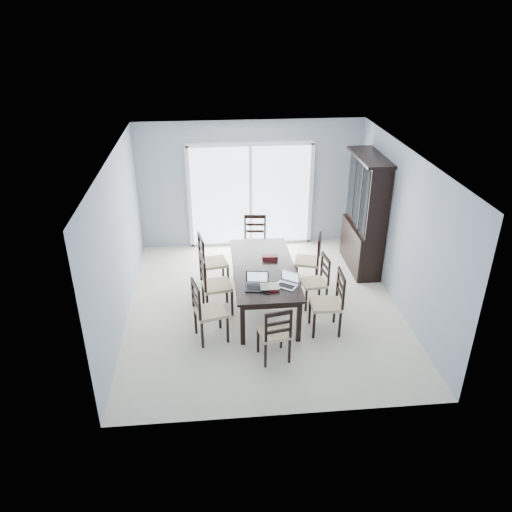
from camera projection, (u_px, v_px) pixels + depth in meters
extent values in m
plane|color=beige|center=(263.00, 306.00, 8.43)|extent=(5.00, 5.00, 0.00)
plane|color=white|center=(265.00, 155.00, 7.25)|extent=(5.00, 5.00, 0.00)
cube|color=#8F9BAB|center=(250.00, 185.00, 10.06)|extent=(4.50, 0.02, 2.60)
cube|color=#8F9BAB|center=(118.00, 242.00, 7.65)|extent=(0.02, 5.00, 2.60)
cube|color=#8F9BAB|center=(403.00, 231.00, 8.03)|extent=(0.02, 5.00, 2.60)
cube|color=gray|center=(247.00, 227.00, 11.56)|extent=(4.50, 2.00, 0.10)
cube|color=#99999E|center=(244.00, 188.00, 12.18)|extent=(4.50, 0.06, 1.10)
cube|color=black|center=(264.00, 268.00, 8.10)|extent=(1.00, 2.20, 0.04)
cube|color=black|center=(264.00, 272.00, 8.13)|extent=(0.88, 2.08, 0.10)
cube|color=black|center=(243.00, 325.00, 7.35)|extent=(0.07, 0.07, 0.69)
cube|color=black|center=(299.00, 321.00, 7.42)|extent=(0.07, 0.07, 0.69)
cube|color=black|center=(235.00, 262.00, 9.13)|extent=(0.07, 0.07, 0.69)
cube|color=black|center=(280.00, 260.00, 9.20)|extent=(0.07, 0.07, 0.69)
cube|color=black|center=(361.00, 247.00, 9.52)|extent=(0.45, 1.30, 0.85)
cube|color=black|center=(368.00, 193.00, 9.03)|extent=(0.38, 1.30, 1.30)
cube|color=black|center=(370.00, 157.00, 8.73)|extent=(0.50, 1.38, 0.05)
cube|color=black|center=(364.00, 202.00, 8.65)|extent=(0.02, 0.36, 1.18)
cube|color=black|center=(358.00, 194.00, 9.02)|extent=(0.02, 0.36, 1.18)
cube|color=black|center=(352.00, 186.00, 9.39)|extent=(0.02, 0.36, 1.18)
cube|color=silver|center=(251.00, 197.00, 10.16)|extent=(2.40, 0.02, 2.10)
cube|color=white|center=(250.00, 144.00, 9.65)|extent=(2.52, 0.05, 0.08)
cube|color=white|center=(251.00, 197.00, 10.14)|extent=(0.06, 0.05, 2.10)
cube|color=white|center=(251.00, 243.00, 10.61)|extent=(2.52, 0.05, 0.05)
cube|color=black|center=(196.00, 321.00, 7.65)|extent=(0.04, 0.04, 0.44)
cube|color=black|center=(202.00, 335.00, 7.32)|extent=(0.04, 0.04, 0.44)
cube|color=black|center=(220.00, 316.00, 7.77)|extent=(0.04, 0.04, 0.44)
cube|color=black|center=(228.00, 330.00, 7.45)|extent=(0.04, 0.04, 0.44)
cube|color=#C9BD86|center=(211.00, 312.00, 7.44)|extent=(0.53, 0.53, 0.05)
cube|color=black|center=(203.00, 294.00, 8.34)|extent=(0.04, 0.04, 0.46)
cube|color=black|center=(208.00, 307.00, 7.99)|extent=(0.04, 0.04, 0.46)
cube|color=black|center=(227.00, 291.00, 8.43)|extent=(0.04, 0.04, 0.46)
cube|color=black|center=(232.00, 303.00, 8.09)|extent=(0.04, 0.04, 0.46)
cube|color=#C9BD86|center=(217.00, 285.00, 8.10)|extent=(0.52, 0.52, 0.05)
cube|color=black|center=(202.00, 271.00, 9.06)|extent=(0.04, 0.04, 0.45)
cube|color=black|center=(206.00, 282.00, 8.72)|extent=(0.04, 0.04, 0.45)
cube|color=black|center=(223.00, 268.00, 9.16)|extent=(0.04, 0.04, 0.45)
cube|color=black|center=(228.00, 279.00, 8.82)|extent=(0.04, 0.04, 0.45)
cube|color=#C9BD86|center=(214.00, 262.00, 8.83)|extent=(0.52, 0.52, 0.05)
cube|color=black|center=(340.00, 325.00, 7.56)|extent=(0.04, 0.04, 0.45)
cube|color=black|center=(334.00, 310.00, 7.91)|extent=(0.04, 0.04, 0.45)
cube|color=black|center=(314.00, 326.00, 7.54)|extent=(0.04, 0.04, 0.45)
cube|color=black|center=(310.00, 311.00, 7.89)|extent=(0.04, 0.04, 0.45)
cube|color=#C9BD86|center=(325.00, 304.00, 7.61)|extent=(0.45, 0.45, 0.05)
cube|color=black|center=(326.00, 298.00, 8.28)|extent=(0.04, 0.04, 0.40)
cube|color=black|center=(319.00, 288.00, 8.59)|extent=(0.04, 0.04, 0.40)
cube|color=black|center=(306.00, 301.00, 8.22)|extent=(0.04, 0.04, 0.40)
cube|color=black|center=(300.00, 290.00, 8.52)|extent=(0.04, 0.04, 0.40)
cube|color=#C9BD86|center=(314.00, 283.00, 8.30)|extent=(0.43, 0.43, 0.05)
cube|color=black|center=(316.00, 279.00, 8.84)|extent=(0.04, 0.04, 0.43)
cube|color=black|center=(318.00, 269.00, 9.17)|extent=(0.04, 0.04, 0.43)
cube|color=black|center=(295.00, 277.00, 8.91)|extent=(0.04, 0.04, 0.43)
cube|color=black|center=(297.00, 267.00, 9.24)|extent=(0.04, 0.04, 0.43)
cube|color=#C9BD86|center=(307.00, 261.00, 8.93)|extent=(0.52, 0.52, 0.05)
cube|color=black|center=(265.00, 356.00, 6.94)|extent=(0.04, 0.04, 0.40)
cube|color=black|center=(289.00, 351.00, 7.03)|extent=(0.04, 0.04, 0.40)
cube|color=black|center=(258.00, 341.00, 7.24)|extent=(0.04, 0.04, 0.40)
cube|color=black|center=(281.00, 337.00, 7.33)|extent=(0.04, 0.04, 0.40)
cube|color=#C9BD86|center=(274.00, 333.00, 7.03)|extent=(0.46, 0.46, 0.05)
cube|color=black|center=(265.00, 251.00, 9.82)|extent=(0.04, 0.04, 0.43)
cube|color=black|center=(245.00, 251.00, 9.83)|extent=(0.04, 0.04, 0.43)
cube|color=black|center=(265.00, 260.00, 9.48)|extent=(0.04, 0.04, 0.43)
cube|color=black|center=(245.00, 260.00, 9.48)|extent=(0.04, 0.04, 0.43)
cube|color=#C9BD86|center=(255.00, 244.00, 9.54)|extent=(0.47, 0.47, 0.05)
cube|color=black|center=(257.00, 288.00, 7.48)|extent=(0.38, 0.29, 0.02)
cube|color=silver|center=(257.00, 281.00, 7.43)|extent=(0.31, 0.08, 0.18)
cube|color=silver|center=(286.00, 286.00, 7.54)|extent=(0.38, 0.35, 0.02)
cube|color=silver|center=(287.00, 280.00, 7.50)|extent=(0.24, 0.18, 0.16)
cube|color=maroon|center=(269.00, 288.00, 7.48)|extent=(0.29, 0.23, 0.03)
cube|color=gold|center=(270.00, 286.00, 7.47)|extent=(0.28, 0.22, 0.01)
cube|color=black|center=(266.00, 294.00, 7.35)|extent=(0.11, 0.09, 0.01)
cube|color=#490E13|center=(270.00, 257.00, 8.34)|extent=(0.26, 0.14, 0.06)
cube|color=brown|center=(234.00, 205.00, 11.41)|extent=(1.99, 1.82, 0.89)
cube|color=gray|center=(233.00, 186.00, 11.20)|extent=(2.05, 1.88, 0.06)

